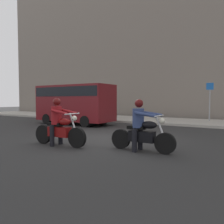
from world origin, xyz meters
TOP-DOWN VIEW (x-y plane):
  - ground_plane at (0.00, 0.00)m, footprint 80.00×80.00m
  - sidewalk_slab at (0.00, 8.00)m, footprint 40.00×4.40m
  - building_facade at (0.00, 11.40)m, footprint 40.00×1.40m
  - motorcycle_with_rider_crimson at (-0.57, -1.83)m, footprint 2.10×0.70m
  - motorcycle_with_rider_denim_blue at (2.08, -1.15)m, footprint 2.01×0.70m
  - parked_van_maroon at (-4.55, 3.48)m, footprint 4.92×1.96m
  - street_sign_post at (2.41, 8.58)m, footprint 0.44×0.08m

SIDE VIEW (x-z plane):
  - ground_plane at x=0.00m, z-range 0.00..0.00m
  - sidewalk_slab at x=0.00m, z-range 0.00..0.14m
  - motorcycle_with_rider_denim_blue at x=2.08m, z-range -0.13..1.40m
  - motorcycle_with_rider_crimson at x=-0.57m, z-range -0.14..1.43m
  - parked_van_maroon at x=-4.55m, z-range 0.19..2.59m
  - street_sign_post at x=2.41m, z-range 0.41..2.90m
  - building_facade at x=0.00m, z-range 0.00..14.60m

